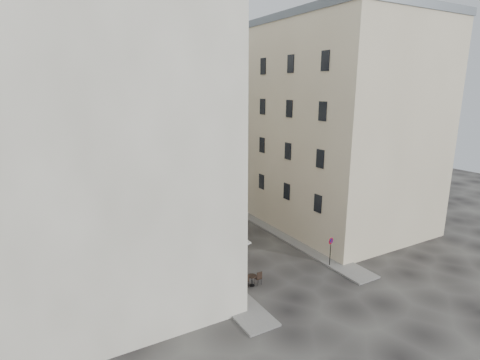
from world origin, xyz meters
TOP-DOWN VIEW (x-y plane):
  - ground at (0.00, 0.00)m, footprint 90.00×90.00m
  - sidewalk_left at (-4.50, 4.00)m, footprint 2.00×22.00m
  - sidewalk_right at (4.50, 3.00)m, footprint 2.00×18.00m
  - building_left at (-10.50, 3.00)m, footprint 12.20×16.20m
  - building_right at (10.50, 3.50)m, footprint 12.20×14.20m
  - building_back at (-1.00, 19.00)m, footprint 18.20×10.20m
  - cafe_storefront at (-4.32, 1.00)m, footprint 1.74×7.30m
  - stone_steps at (0.00, 12.57)m, footprint 9.00×3.15m
  - bollard_near at (-3.25, -1.00)m, footprint 0.12×0.12m
  - bollard_mid at (-3.25, 2.50)m, footprint 0.12×0.12m
  - bollard_far at (-3.25, 6.00)m, footprint 0.12×0.12m
  - no_parking_sign at (3.66, -2.98)m, footprint 0.51×0.15m
  - bistro_table_a at (-2.71, -2.54)m, footprint 1.32×0.62m
  - bistro_table_b at (-3.15, -1.00)m, footprint 1.37×0.64m
  - bistro_table_c at (-3.60, 2.02)m, footprint 1.18×0.55m
  - bistro_table_d at (-2.55, 3.26)m, footprint 1.16×0.54m
  - bistro_table_e at (-2.85, 4.11)m, footprint 1.40×0.65m
  - pedestrian at (-1.86, 2.16)m, footprint 0.80×0.80m

SIDE VIEW (x-z plane):
  - ground at x=0.00m, z-range 0.00..0.00m
  - sidewalk_left at x=-4.50m, z-range 0.00..0.12m
  - sidewalk_right at x=4.50m, z-range 0.00..0.12m
  - stone_steps at x=0.00m, z-range 0.00..0.80m
  - bistro_table_d at x=-2.55m, z-range 0.01..0.83m
  - bistro_table_c at x=-3.60m, z-range 0.01..0.84m
  - bistro_table_a at x=-2.71m, z-range 0.01..0.94m
  - bistro_table_b at x=-3.15m, z-range 0.01..0.98m
  - bistro_table_e at x=-2.85m, z-range 0.01..0.99m
  - bollard_near at x=-3.25m, z-range 0.04..1.02m
  - bollard_mid at x=-3.25m, z-range 0.04..1.02m
  - bollard_far at x=-3.25m, z-range 0.04..1.02m
  - pedestrian at x=-1.86m, z-range 0.00..1.87m
  - no_parking_sign at x=3.66m, z-range 0.47..2.73m
  - cafe_storefront at x=-4.32m, z-range 0.13..3.63m
  - building_right at x=10.50m, z-range 0.01..18.61m
  - building_back at x=-1.00m, z-range 0.01..18.61m
  - building_left at x=-10.50m, z-range 0.01..20.61m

